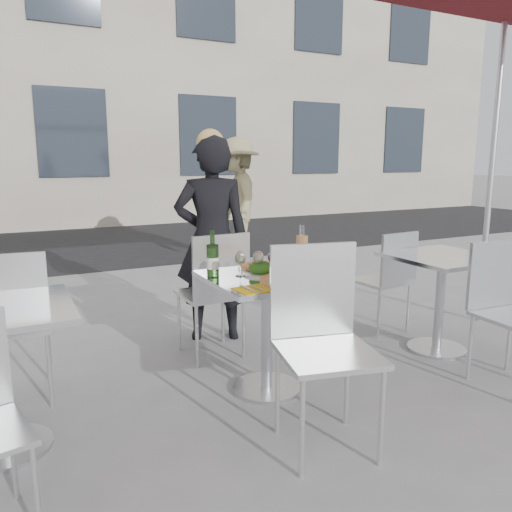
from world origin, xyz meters
name	(u,v)px	position (x,y,z in m)	size (l,w,h in m)	color
ground	(267,389)	(0.00, 0.00, 0.00)	(80.00, 80.00, 0.00)	slate
street_asphalt	(95,242)	(0.00, 6.50, 0.00)	(24.00, 5.00, 0.00)	black
main_table	(267,309)	(0.00, 0.00, 0.54)	(0.72, 0.72, 0.75)	#B7BABF
side_table_right	(441,283)	(1.50, 0.00, 0.54)	(0.72, 0.72, 0.75)	#B7BABF
chair_far	(215,285)	(-0.09, 0.62, 0.56)	(0.44, 0.45, 0.95)	silver
chair_near	(321,328)	(-0.02, -0.62, 0.61)	(0.56, 0.57, 1.03)	silver
side_chair_lfar	(10,316)	(-1.43, 0.48, 0.56)	(0.47, 0.48, 0.95)	silver
side_chair_rfar	(389,274)	(1.41, 0.48, 0.52)	(0.43, 0.44, 0.88)	silver
side_chair_rnear	(505,301)	(1.46, -0.57, 0.55)	(0.45, 0.46, 0.93)	silver
woman_diner	(212,240)	(0.06, 1.05, 0.82)	(0.60, 0.39, 1.64)	black
pedestrian_b	(237,201)	(1.56, 3.82, 0.88)	(1.14, 0.66, 1.77)	#91875D
pizza_near	(290,279)	(0.06, -0.18, 0.76)	(0.35, 0.35, 0.02)	#E5A959
pizza_far	(262,267)	(0.06, 0.19, 0.77)	(0.32, 0.32, 0.03)	white
salad_plate	(261,269)	(-0.02, 0.05, 0.79)	(0.22, 0.22, 0.09)	white
wine_bottle	(213,259)	(-0.31, 0.12, 0.86)	(0.07, 0.07, 0.29)	#2B5620
carafe	(302,251)	(0.31, 0.10, 0.87)	(0.08, 0.08, 0.29)	#E8A963
sugar_shaker	(287,264)	(0.16, 0.03, 0.80)	(0.06, 0.06, 0.11)	white
wineglass_white_a	(240,259)	(-0.15, 0.08, 0.86)	(0.07, 0.07, 0.16)	white
wineglass_white_b	(258,258)	(-0.04, 0.04, 0.86)	(0.07, 0.07, 0.16)	white
wineglass_red_a	(273,258)	(0.05, 0.01, 0.86)	(0.07, 0.07, 0.16)	white
wineglass_red_b	(275,254)	(0.11, 0.11, 0.86)	(0.07, 0.07, 0.16)	white
napkin_left	(253,289)	(-0.23, -0.26, 0.75)	(0.19, 0.20, 0.01)	gold
napkin_right	(315,277)	(0.24, -0.17, 0.75)	(0.21, 0.21, 0.01)	gold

